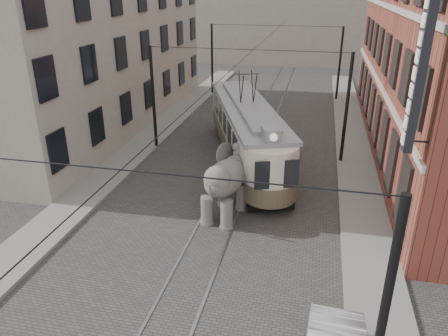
# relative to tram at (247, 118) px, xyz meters

# --- Properties ---
(ground) EXTENTS (120.00, 120.00, 0.00)m
(ground) POSITION_rel_tram_xyz_m (-0.00, -5.26, -2.43)
(ground) COLOR #403E3B
(tram_rails) EXTENTS (1.54, 80.00, 0.02)m
(tram_rails) POSITION_rel_tram_xyz_m (-0.00, -5.26, -2.42)
(tram_rails) COLOR slate
(tram_rails) RESTS_ON ground
(sidewalk_right) EXTENTS (2.00, 60.00, 0.15)m
(sidewalk_right) POSITION_rel_tram_xyz_m (6.00, -5.26, -2.36)
(sidewalk_right) COLOR slate
(sidewalk_right) RESTS_ON ground
(sidewalk_left) EXTENTS (2.00, 60.00, 0.15)m
(sidewalk_left) POSITION_rel_tram_xyz_m (-6.50, -5.26, -2.36)
(sidewalk_left) COLOR slate
(sidewalk_left) RESTS_ON ground
(stucco_building) EXTENTS (7.00, 24.00, 10.00)m
(stucco_building) POSITION_rel_tram_xyz_m (-11.00, 4.74, 2.57)
(stucco_building) COLOR gray
(stucco_building) RESTS_ON ground
(distant_block) EXTENTS (28.00, 10.00, 14.00)m
(distant_block) POSITION_rel_tram_xyz_m (-0.00, 34.74, 4.57)
(distant_block) COLOR gray
(distant_block) RESTS_ON ground
(catenary) EXTENTS (11.00, 30.20, 6.00)m
(catenary) POSITION_rel_tram_xyz_m (-0.20, -0.26, 0.57)
(catenary) COLOR black
(catenary) RESTS_ON ground
(tram) EXTENTS (6.61, 12.39, 4.87)m
(tram) POSITION_rel_tram_xyz_m (0.00, 0.00, 0.00)
(tram) COLOR beige
(tram) RESTS_ON ground
(elephant) EXTENTS (3.23, 4.83, 2.73)m
(elephant) POSITION_rel_tram_xyz_m (0.21, -6.37, -1.07)
(elephant) COLOR #5D5B56
(elephant) RESTS_ON ground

